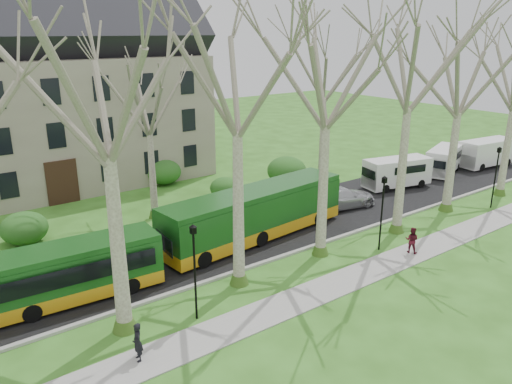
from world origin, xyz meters
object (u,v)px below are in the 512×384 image
at_px(bus_lead, 38,280).
at_px(sedan, 342,197).
at_px(van_a, 397,173).
at_px(pedestrian_a, 137,342).
at_px(bus_follow, 255,213).
at_px(pedestrian_b, 412,240).
at_px(van_b, 444,161).
at_px(van_c, 487,153).

height_order(bus_lead, sedan, bus_lead).
distance_m(van_a, pedestrian_a, 26.88).
distance_m(bus_follow, sedan, 8.09).
relative_size(van_a, pedestrian_a, 3.48).
bearing_deg(sedan, pedestrian_a, 120.56).
relative_size(bus_follow, sedan, 2.42).
relative_size(van_a, pedestrian_b, 3.57).
bearing_deg(van_a, van_b, 14.90).
xyz_separation_m(bus_lead, van_b, (34.10, 2.27, -0.24)).
xyz_separation_m(bus_follow, pedestrian_a, (-10.58, -6.83, -0.78)).
xyz_separation_m(bus_lead, van_a, (27.51, 2.08, -0.20)).
bearing_deg(bus_lead, sedan, 7.34).
distance_m(bus_lead, sedan, 20.59).
xyz_separation_m(bus_lead, bus_follow, (12.52, 0.66, 0.18)).
distance_m(van_a, van_c, 11.84).
bearing_deg(sedan, van_c, -81.42).
xyz_separation_m(van_a, pedestrian_a, (-25.58, -8.25, -0.40)).
bearing_deg(sedan, pedestrian_b, 171.90).
relative_size(pedestrian_a, pedestrian_b, 1.03).
distance_m(bus_follow, van_c, 26.82).
height_order(bus_follow, van_b, bus_follow).
distance_m(bus_follow, pedestrian_a, 12.62).
bearing_deg(van_a, bus_follow, -161.35).
bearing_deg(van_a, bus_lead, -162.44).
height_order(sedan, van_a, van_a).
height_order(van_a, van_c, van_c).
distance_m(van_a, van_b, 6.59).
bearing_deg(van_c, bus_lead, -171.05).
relative_size(van_c, pedestrian_b, 3.76).
height_order(bus_lead, van_b, bus_lead).
distance_m(bus_follow, van_b, 21.65).
xyz_separation_m(sedan, pedestrian_a, (-18.60, -7.48, 0.03)).
relative_size(bus_follow, pedestrian_a, 8.06).
distance_m(bus_follow, van_a, 15.07).
xyz_separation_m(sedan, pedestrian_b, (-2.29, -7.61, 0.01)).
distance_m(bus_lead, pedestrian_b, 19.31).
relative_size(sedan, van_b, 0.99).
bearing_deg(pedestrian_b, bus_follow, 14.23).
bearing_deg(van_b, pedestrian_a, 174.87).
relative_size(van_b, pedestrian_a, 3.36).
bearing_deg(bus_lead, van_c, 5.57).
distance_m(bus_follow, pedestrian_b, 9.05).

